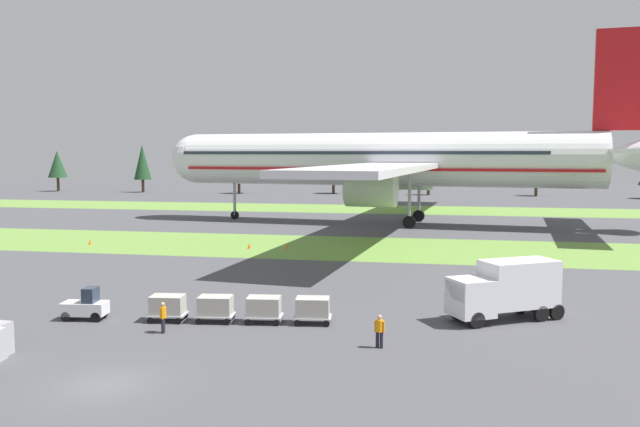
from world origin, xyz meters
TOP-DOWN VIEW (x-y plane):
  - ground_plane at (0.00, 0.00)m, footprint 400.00×400.00m
  - grass_strip_near at (0.00, 41.55)m, footprint 320.00×17.17m
  - grass_strip_far at (0.00, 87.89)m, footprint 320.00×17.17m
  - airliner at (8.36, 64.50)m, footprint 69.65×86.01m
  - baggage_tug at (-6.69, 9.74)m, footprint 2.73×1.60m
  - cargo_dolly_lead at (-1.70, 10.33)m, footprint 2.36×1.75m
  - cargo_dolly_second at (1.18, 10.67)m, footprint 2.36×1.75m
  - cargo_dolly_third at (4.06, 11.01)m, footprint 2.36×1.75m
  - cargo_dolly_fourth at (6.94, 11.35)m, footprint 2.36×1.75m
  - catering_truck at (18.17, 14.30)m, footprint 7.17×5.48m
  - ground_crew_marshaller at (11.23, 7.42)m, footprint 0.54×0.36m
  - ground_crew_loader at (-0.90, 7.93)m, footprint 0.36×0.54m
  - taxiway_marker_0 at (-23.35, 38.45)m, footprint 0.44×0.44m
  - taxiway_marker_1 at (-1.39, 39.51)m, footprint 0.44×0.44m
  - taxiway_marker_2 at (-5.32, 38.89)m, footprint 0.44×0.44m
  - distant_tree_line at (6.43, 126.73)m, footprint 175.69×11.33m

SIDE VIEW (x-z plane):
  - ground_plane at x=0.00m, z-range 0.00..0.00m
  - grass_strip_near at x=0.00m, z-range 0.00..0.01m
  - grass_strip_far at x=0.00m, z-range 0.00..0.01m
  - taxiway_marker_1 at x=-1.39m, z-range 0.00..0.49m
  - taxiway_marker_0 at x=-23.35m, z-range 0.00..0.55m
  - taxiway_marker_2 at x=-5.32m, z-range 0.00..0.59m
  - baggage_tug at x=-6.69m, z-range -0.17..1.80m
  - cargo_dolly_lead at x=-1.70m, z-range 0.14..1.69m
  - cargo_dolly_second at x=1.18m, z-range 0.14..1.69m
  - cargo_dolly_third at x=4.06m, z-range 0.14..1.69m
  - cargo_dolly_fourth at x=6.94m, z-range 0.14..1.69m
  - ground_crew_marshaller at x=11.23m, z-range 0.08..1.82m
  - ground_crew_loader at x=-0.90m, z-range 0.08..1.82m
  - catering_truck at x=18.17m, z-range 0.16..3.74m
  - distant_tree_line at x=6.43m, z-range 0.41..12.44m
  - airliner at x=8.36m, z-range -3.60..21.87m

